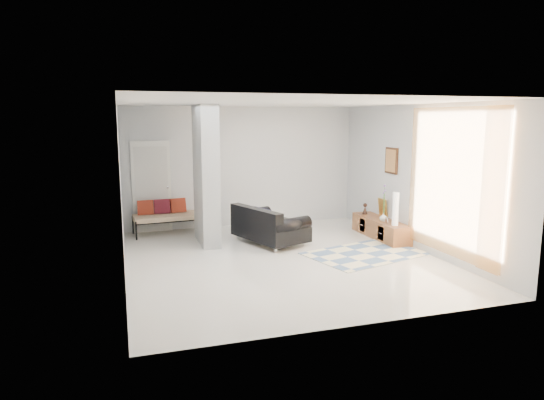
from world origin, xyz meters
name	(u,v)px	position (x,y,z in m)	size (l,w,h in m)	color
floor	(283,259)	(0.00, 0.00, 0.00)	(6.00, 6.00, 0.00)	silver
ceiling	(283,103)	(0.00, 0.00, 2.80)	(6.00, 6.00, 0.00)	white
wall_back	(242,167)	(0.00, 3.00, 1.40)	(6.00, 6.00, 0.00)	silver
wall_front	(364,215)	(0.00, -3.00, 1.40)	(6.00, 6.00, 0.00)	silver
wall_left	(121,190)	(-2.75, 0.00, 1.40)	(6.00, 6.00, 0.00)	silver
wall_right	(417,177)	(2.75, 0.00, 1.40)	(6.00, 6.00, 0.00)	silver
partition_column	(206,175)	(-1.10, 1.60, 1.40)	(0.35, 1.20, 2.80)	#9DA2A4
hallway_door	(152,187)	(-2.10, 2.96, 1.02)	(0.85, 0.06, 2.04)	white
curtain	(452,182)	(2.67, -1.15, 1.45)	(2.55, 2.55, 0.00)	#FFA843
wall_art	(391,161)	(2.72, 0.90, 1.65)	(0.04, 0.45, 0.55)	#3B1F10
media_console	(380,228)	(2.52, 0.90, 0.20)	(0.45, 1.78, 0.80)	brown
loveseat	(268,226)	(0.07, 1.18, 0.36)	(1.41, 1.79, 0.76)	silver
daybed	(168,215)	(-1.79, 2.63, 0.42)	(1.60, 0.77, 0.77)	black
area_rug	(365,254)	(1.60, -0.15, 0.01)	(2.13, 1.42, 0.01)	beige
cylinder_lamp	(395,209)	(2.50, 0.31, 0.73)	(0.12, 0.12, 0.67)	white
bronze_figurine	(365,209)	(2.47, 1.52, 0.52)	(0.12, 0.12, 0.24)	#331F16
vase	(383,217)	(2.47, 0.71, 0.49)	(0.16, 0.16, 0.17)	white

